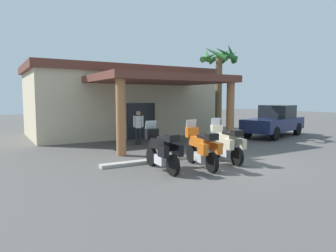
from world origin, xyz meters
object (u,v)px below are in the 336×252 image
at_px(motorcycle_black, 162,150).
at_px(motorcycle_orange, 202,148).
at_px(palm_tree_near_portico, 219,70).
at_px(motel_building, 122,100).
at_px(pickup_truck_navy, 275,121).
at_px(motorcycle_cream, 226,143).
at_px(pedestrian, 138,125).

xyz_separation_m(motorcycle_black, motorcycle_orange, (1.40, -0.30, 0.00)).
bearing_deg(motorcycle_black, palm_tree_near_portico, -49.69).
xyz_separation_m(motel_building, pickup_truck_navy, (7.73, -6.04, -1.30)).
relative_size(motorcycle_black, pickup_truck_navy, 0.40).
bearing_deg(motel_building, motorcycle_orange, -97.80).
bearing_deg(motorcycle_black, motorcycle_orange, -100.81).
height_order(motorcycle_cream, pedestrian, pedestrian).
distance_m(motorcycle_cream, palm_tree_near_portico, 7.68).
xyz_separation_m(motorcycle_orange, pickup_truck_navy, (9.01, 4.65, 0.24)).
bearing_deg(motorcycle_cream, motel_building, 10.82).
relative_size(motorcycle_orange, palm_tree_near_portico, 0.40).
bearing_deg(pedestrian, motorcycle_black, 16.52).
bearing_deg(motorcycle_orange, pickup_truck_navy, -53.52).
relative_size(pedestrian, palm_tree_near_portico, 0.32).
bearing_deg(motorcycle_orange, pedestrian, 7.13).
bearing_deg(motorcycle_cream, pickup_truck_navy, -50.30).
bearing_deg(pedestrian, pickup_truck_navy, 115.71).
distance_m(motorcycle_black, motorcycle_orange, 1.43).
bearing_deg(motel_building, motorcycle_black, -105.42).
bearing_deg(pickup_truck_navy, motorcycle_cream, -167.60).
distance_m(motorcycle_cream, pedestrian, 5.56).
relative_size(motorcycle_black, motorcycle_orange, 1.00).
bearing_deg(motorcycle_black, motel_building, -12.94).
height_order(motorcycle_orange, pickup_truck_navy, pickup_truck_navy).
bearing_deg(motel_building, pedestrian, -103.22).
xyz_separation_m(motorcycle_orange, palm_tree_near_portico, (5.53, 5.88, 3.34)).
height_order(motel_building, pickup_truck_navy, motel_building).
bearing_deg(palm_tree_near_portico, motorcycle_orange, -133.25).
relative_size(pickup_truck_navy, palm_tree_near_portico, 1.00).
bearing_deg(motorcycle_black, pedestrian, -14.90).
xyz_separation_m(pedestrian, pickup_truck_navy, (8.80, -1.11, -0.08)).
relative_size(motorcycle_black, motorcycle_cream, 1.01).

